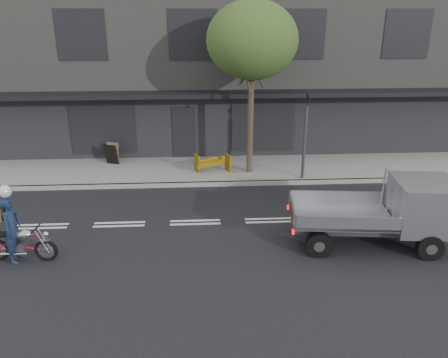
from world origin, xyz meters
TOP-DOWN VIEW (x-y plane):
  - ground at (0.00, 0.00)m, footprint 80.00×80.00m
  - sidewalk at (0.00, 4.70)m, footprint 32.00×3.20m
  - kerb at (0.00, 3.10)m, footprint 32.00×0.20m
  - building_main at (0.00, 11.30)m, footprint 26.00×10.00m
  - street_tree at (2.20, 4.20)m, footprint 3.40×3.40m
  - traffic_light_pole at (4.20, 3.35)m, footprint 0.12×0.12m
  - motorcycle at (-4.64, -1.97)m, footprint 1.95×0.57m
  - rider at (-4.79, -1.97)m, footprint 0.50×0.71m
  - flatbed_ute at (5.96, -1.72)m, footprint 4.58×2.25m
  - construction_barrier at (0.70, 4.11)m, footprint 1.46×1.05m
  - sandwich_board at (-3.58, 5.44)m, footprint 0.65×0.54m

SIDE VIEW (x-z plane):
  - ground at x=0.00m, z-range 0.00..0.00m
  - sidewalk at x=0.00m, z-range 0.00..0.15m
  - kerb at x=0.00m, z-range 0.00..0.15m
  - motorcycle at x=-4.64m, z-range 0.01..1.02m
  - construction_barrier at x=0.70m, z-range 0.15..0.91m
  - sandwich_board at x=-3.58m, z-range 0.15..1.04m
  - rider at x=-4.79m, z-range 0.00..1.86m
  - flatbed_ute at x=5.96m, z-range 0.14..2.19m
  - traffic_light_pole at x=4.20m, z-range -0.10..3.40m
  - building_main at x=0.00m, z-range 0.00..8.00m
  - street_tree at x=2.20m, z-range 1.90..8.65m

